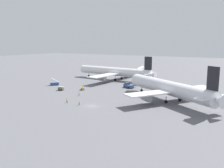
{
  "coord_description": "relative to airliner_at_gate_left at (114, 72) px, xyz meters",
  "views": [
    {
      "loc": [
        48.43,
        -69.23,
        22.93
      ],
      "look_at": [
        -5.07,
        23.78,
        4.0
      ],
      "focal_mm": 38.69,
      "sensor_mm": 36.0,
      "label": 1
    }
  ],
  "objects": [
    {
      "name": "ground_plane",
      "position": [
        22.61,
        -57.26,
        -4.94
      ],
      "size": [
        600.0,
        600.0,
        0.0
      ],
      "primitive_type": "plane",
      "color": "slate"
    },
    {
      "name": "airliner_at_gate_left",
      "position": [
        0.0,
        0.0,
        0.0
      ],
      "size": [
        55.12,
        48.33,
        14.82
      ],
      "color": "white",
      "rests_on": "ground"
    },
    {
      "name": "airliner_being_pushed",
      "position": [
        44.2,
        -35.54,
        0.08
      ],
      "size": [
        45.28,
        36.24,
        15.4
      ],
      "color": "silver",
      "rests_on": "ground"
    },
    {
      "name": "pushback_tug",
      "position": [
        18.69,
        -19.0,
        -3.78
      ],
      "size": [
        8.36,
        5.8,
        2.75
      ],
      "color": "#2D4C8C",
      "rests_on": "ground"
    },
    {
      "name": "gse_baggage_cart_near_cluster",
      "position": [
        -6.3,
        -40.9,
        -4.07
      ],
      "size": [
        2.93,
        1.95,
        1.71
      ],
      "color": "#666B4C",
      "rests_on": "ground"
    },
    {
      "name": "gse_stair_truck_yellow",
      "position": [
        -18.49,
        -32.14,
        -3.91
      ],
      "size": [
        4.67,
        4.52,
        4.06
      ],
      "color": "#2D5199",
      "rests_on": "ground"
    },
    {
      "name": "gse_gpu_cart_small",
      "position": [
        2.2,
        -35.24,
        -4.14
      ],
      "size": [
        2.59,
        2.63,
        1.9
      ],
      "color": "gold",
      "rests_on": "ground"
    },
    {
      "name": "ground_crew_marshaller_foreground",
      "position": [
        8.28,
        -45.83,
        -4.13
      ],
      "size": [
        0.42,
        0.41,
        1.55
      ],
      "color": "#4C4C51",
      "rests_on": "ground"
    },
    {
      "name": "ground_crew_ramp_agent_by_cones",
      "position": [
        17.96,
        -58.27,
        -4.02
      ],
      "size": [
        0.36,
        0.36,
        1.74
      ],
      "color": "#4C4C51",
      "rests_on": "ground"
    },
    {
      "name": "ground_crew_wing_walker_right",
      "position": [
        12.06,
        -58.16,
        -4.08
      ],
      "size": [
        0.4,
        0.43,
        1.64
      ],
      "color": "black",
      "rests_on": "ground"
    },
    {
      "name": "jet_bridge",
      "position": [
        4.84,
        28.86,
        -0.8
      ],
      "size": [
        7.96,
        22.96,
        5.91
      ],
      "color": "#B7B7BC",
      "rests_on": "ground"
    }
  ]
}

